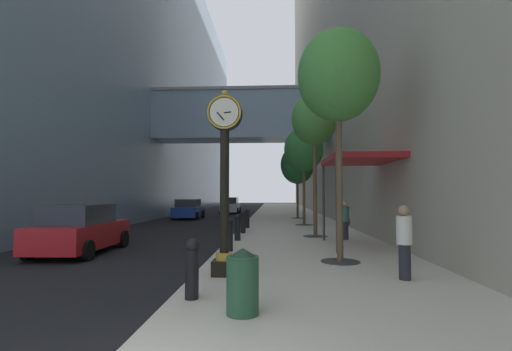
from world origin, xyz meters
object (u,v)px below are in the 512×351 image
Objects in this scene: bollard_fourth at (238,226)px; pedestrian_by_clock at (404,240)px; bollard_fifth at (243,221)px; car_blue_far at (189,209)px; pedestrian_walking at (345,219)px; street_tree_mid_far at (304,150)px; trash_bin at (243,280)px; car_white_mid at (230,206)px; bollard_nearest at (192,267)px; street_clock at (225,172)px; street_tree_near at (338,77)px; bollard_third at (229,234)px; car_red_near at (81,230)px; bollard_sixth at (247,218)px; street_tree_mid_near at (315,120)px; street_tree_far at (297,165)px.

pedestrian_by_clock reaches higher than bollard_fourth.
bollard_fifth is 0.27× the size of car_blue_far.
pedestrian_walking reaches higher than bollard_fifth.
trash_bin is (-2.38, -16.87, -4.15)m from street_tree_mid_far.
pedestrian_walking is 7.18m from pedestrian_by_clock.
street_tree_mid_far reaches higher than car_white_mid.
car_blue_far reaches higher than bollard_nearest.
street_tree_near is at bearing 30.93° from street_clock.
street_tree_near is 1.10× the size of street_tree_mid_far.
street_tree_near is (3.38, -4.57, 4.74)m from bollard_fourth.
bollard_fourth is at bearing 92.91° from street_clock.
car_red_near reaches higher than bollard_third.
street_tree_mid_near reaches higher than bollard_sixth.
street_clock reaches higher than bollard_fourth.
bollard_sixth is 9.75m from car_red_near.
car_blue_far is (-5.51, 17.37, 0.08)m from bollard_third.
street_tree_mid_far reaches higher than pedestrian_walking.
pedestrian_walking is (1.14, 5.09, -4.47)m from street_tree_near.
street_clock reaches higher than pedestrian_walking.
bollard_fourth is 0.19× the size of street_tree_far.
bollard_nearest is at bearing -84.38° from car_white_mid.
bollard_fourth is 0.18× the size of street_tree_mid_far.
street_tree_mid_near is 1.53× the size of car_red_near.
bollard_nearest is at bearing -90.00° from bollard_third.
pedestrian_walking is at bearing 18.15° from car_red_near.
car_red_near is (-8.59, -4.23, -4.63)m from street_tree_mid_near.
bollard_nearest is 11.51m from street_tree_mid_near.
car_blue_far is at bearing 90.99° from car_red_near.
car_white_mid is at bearing 108.55° from pedestrian_walking.
bollard_fourth is 7.40m from street_tree_near.
bollard_sixth is 0.16× the size of street_tree_near.
car_red_near is at bearing -129.64° from street_tree_mid_far.
car_blue_far is at bearing 105.34° from trash_bin.
pedestrian_by_clock is at bearing -63.00° from street_tree_near.
bollard_third is 0.19× the size of street_tree_far.
bollard_fourth is at bearing 27.06° from car_red_near.
street_tree_far is at bearing 90.00° from street_tree_mid_near.
street_tree_near is 1.56× the size of car_red_near.
street_tree_near reaches higher than pedestrian_by_clock.
bollard_fourth is at bearing -113.67° from street_tree_mid_far.
bollard_nearest is 1.00× the size of bollard_third.
street_tree_far reaches higher than bollard_fourth.
bollard_fifth is 1.00× the size of bollard_sixth.
car_blue_far is (-2.40, -8.68, -0.03)m from car_white_mid.
bollard_nearest is at bearing -76.49° from car_blue_far.
bollard_fifth is at bearing 46.28° from car_red_near.
bollard_third is 0.17× the size of street_tree_mid_near.
street_tree_mid_near is (3.38, 4.36, 4.73)m from bollard_third.
pedestrian_walking is 10.24m from car_red_near.
bollard_sixth is 0.27× the size of car_blue_far.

